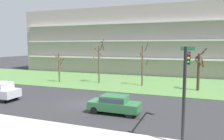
# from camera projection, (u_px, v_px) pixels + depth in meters

# --- Properties ---
(ground) EXTENTS (160.00, 160.00, 0.00)m
(ground) POSITION_uv_depth(u_px,v_px,m) (86.00, 104.00, 22.30)
(ground) COLOR #2D2D30
(sidewalk_curb_near) EXTENTS (80.00, 4.00, 0.15)m
(sidewalk_curb_near) POSITION_uv_depth(u_px,v_px,m) (31.00, 132.00, 14.87)
(sidewalk_curb_near) COLOR #BCB7AD
(sidewalk_curb_near) RESTS_ON ground
(grass_lawn_strip) EXTENTS (80.00, 16.00, 0.08)m
(grass_lawn_strip) POSITION_uv_depth(u_px,v_px,m) (127.00, 82.00, 35.30)
(grass_lawn_strip) COLOR #547F42
(grass_lawn_strip) RESTS_ON ground
(apartment_building) EXTENTS (53.09, 13.40, 13.35)m
(apartment_building) POSITION_uv_depth(u_px,v_px,m) (147.00, 41.00, 47.78)
(apartment_building) COLOR #9E938C
(apartment_building) RESTS_ON ground
(tree_far_left) EXTENTS (1.62, 1.63, 4.59)m
(tree_far_left) POSITION_uv_depth(u_px,v_px,m) (59.00, 66.00, 34.86)
(tree_far_left) COLOR brown
(tree_far_left) RESTS_ON ground
(tree_left) EXTENTS (1.93, 2.13, 6.75)m
(tree_left) POSITION_uv_depth(u_px,v_px,m) (99.00, 61.00, 33.93)
(tree_left) COLOR brown
(tree_left) RESTS_ON ground
(tree_center) EXTENTS (1.44, 1.42, 6.18)m
(tree_center) POSITION_uv_depth(u_px,v_px,m) (143.00, 64.00, 31.57)
(tree_center) COLOR brown
(tree_center) RESTS_ON ground
(tree_right) EXTENTS (1.53, 1.65, 5.51)m
(tree_right) POSITION_uv_depth(u_px,v_px,m) (199.00, 70.00, 28.22)
(tree_right) COLOR #423023
(tree_right) RESTS_ON ground
(sedan_green_near_left) EXTENTS (4.40, 1.81, 1.57)m
(sedan_green_near_left) POSITION_uv_depth(u_px,v_px,m) (115.00, 103.00, 19.01)
(sedan_green_near_left) COLOR #2D6B3D
(sedan_green_near_left) RESTS_ON ground
(traffic_signal_mast) EXTENTS (0.90, 5.02, 5.75)m
(traffic_signal_mast) POSITION_uv_depth(u_px,v_px,m) (186.00, 75.00, 13.97)
(traffic_signal_mast) COLOR black
(traffic_signal_mast) RESTS_ON ground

